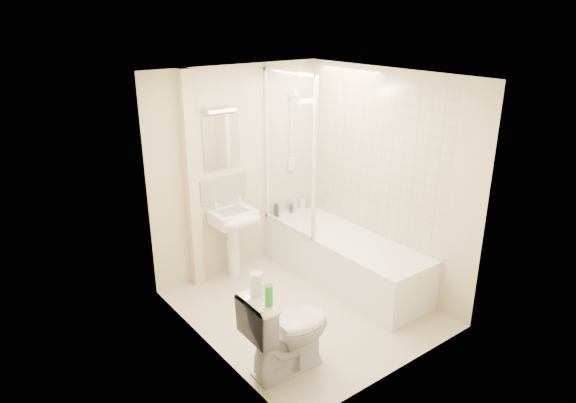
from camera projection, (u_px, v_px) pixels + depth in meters
floor at (304, 308)px, 5.39m from camera, size 2.50×2.50×0.00m
wall_back at (237, 171)px, 5.91m from camera, size 2.20×0.02×2.40m
wall_left at (205, 229)px, 4.35m from camera, size 0.02×2.50×2.40m
wall_right at (384, 180)px, 5.60m from camera, size 0.02×2.50×2.40m
ceiling at (308, 75)px, 4.56m from camera, size 2.20×2.50×0.02m
tile_back at (290, 143)px, 6.25m from camera, size 0.70×0.01×1.75m
tile_right at (371, 157)px, 5.66m from camera, size 0.01×2.10×1.75m
pipe_boxing at (191, 183)px, 5.51m from camera, size 0.12×0.12×2.40m
splashback at (224, 189)px, 5.85m from camera, size 0.60×0.02×0.30m
mirror at (222, 142)px, 5.65m from camera, size 0.46×0.01×0.60m
strip_light at (221, 109)px, 5.51m from camera, size 0.42×0.07×0.07m
bathtub at (345, 257)px, 5.87m from camera, size 0.70×2.10×0.55m
shower_screen at (289, 153)px, 5.71m from camera, size 0.04×0.92×1.80m
shower_fixture at (292, 134)px, 6.17m from camera, size 0.10×0.16×0.99m
pedestal_sink at (235, 225)px, 5.81m from camera, size 0.48×0.46×0.94m
bottle_black_a at (276, 210)px, 6.31m from camera, size 0.06×0.06×0.17m
bottle_blue at (291, 208)px, 6.45m from camera, size 0.06×0.06×0.11m
bottle_cream at (294, 206)px, 6.47m from camera, size 0.07×0.07×0.16m
bottle_white_b at (303, 205)px, 6.56m from camera, size 0.05×0.05×0.12m
bottle_green at (308, 204)px, 6.61m from camera, size 0.06×0.06×0.09m
toilet at (288, 329)px, 4.36m from camera, size 0.49×0.80×0.79m
toilet_roll_lower at (257, 288)px, 4.12m from camera, size 0.12×0.12×0.10m
toilet_roll_upper at (256, 279)px, 4.08m from camera, size 0.10×0.10×0.10m
green_bottle at (269, 296)px, 3.94m from camera, size 0.06×0.06×0.18m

